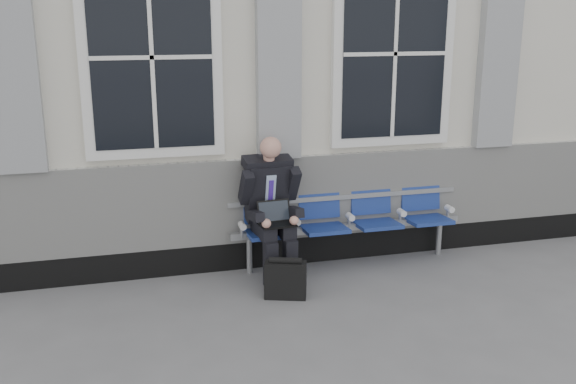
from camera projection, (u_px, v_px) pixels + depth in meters
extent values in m
plane|color=slate|center=(412.00, 312.00, 5.90)|extent=(70.00, 70.00, 0.00)
cube|color=silver|center=(306.00, 57.00, 8.61)|extent=(14.00, 4.00, 4.20)
cube|color=black|center=(356.00, 244.00, 7.23)|extent=(14.00, 0.10, 0.30)
cube|color=silver|center=(358.00, 193.00, 7.06)|extent=(14.00, 0.08, 0.90)
cube|color=#96999C|center=(9.00, 42.00, 5.77)|extent=(0.45, 0.14, 2.40)
cube|color=#96999C|center=(278.00, 40.00, 6.39)|extent=(0.45, 0.14, 2.40)
cube|color=#96999C|center=(500.00, 38.00, 7.00)|extent=(0.45, 0.14, 2.40)
cube|color=white|center=(151.00, 57.00, 6.13)|extent=(1.35, 0.10, 1.95)
cube|color=black|center=(152.00, 57.00, 6.09)|extent=(1.15, 0.02, 1.75)
cube|color=white|center=(393.00, 53.00, 6.75)|extent=(1.35, 0.10, 1.95)
cube|color=black|center=(395.00, 54.00, 6.71)|extent=(1.15, 0.02, 1.75)
cube|color=#9EA0A3|center=(348.00, 227.00, 6.96)|extent=(2.60, 0.07, 0.07)
cube|color=#9EA0A3|center=(345.00, 197.00, 6.99)|extent=(2.60, 0.05, 0.05)
cylinder|color=#9EA0A3|center=(249.00, 256.00, 6.74)|extent=(0.06, 0.06, 0.39)
cylinder|color=#9EA0A3|center=(439.00, 238.00, 7.29)|extent=(0.06, 0.06, 0.39)
cube|color=navy|center=(269.00, 233.00, 6.65)|extent=(0.46, 0.42, 0.07)
cube|color=navy|center=(265.00, 204.00, 6.78)|extent=(0.46, 0.10, 0.40)
cube|color=navy|center=(324.00, 229.00, 6.80)|extent=(0.46, 0.42, 0.07)
cube|color=navy|center=(319.00, 200.00, 6.93)|extent=(0.46, 0.10, 0.40)
cube|color=navy|center=(377.00, 224.00, 6.95)|extent=(0.46, 0.42, 0.07)
cube|color=navy|center=(371.00, 196.00, 7.08)|extent=(0.46, 0.10, 0.40)
cube|color=navy|center=(427.00, 220.00, 7.10)|extent=(0.46, 0.42, 0.07)
cube|color=navy|center=(420.00, 193.00, 7.23)|extent=(0.46, 0.10, 0.40)
cylinder|color=white|center=(242.00, 226.00, 6.58)|extent=(0.07, 0.12, 0.07)
cylinder|color=white|center=(296.00, 221.00, 6.73)|extent=(0.07, 0.12, 0.07)
cylinder|color=white|center=(350.00, 217.00, 6.88)|extent=(0.07, 0.12, 0.07)
cylinder|color=white|center=(402.00, 213.00, 7.03)|extent=(0.07, 0.12, 0.07)
cylinder|color=white|center=(450.00, 209.00, 7.17)|extent=(0.07, 0.12, 0.07)
cube|color=black|center=(273.00, 285.00, 6.37)|extent=(0.14, 0.28, 0.09)
cube|color=black|center=(292.00, 282.00, 6.44)|extent=(0.14, 0.28, 0.09)
cube|color=black|center=(271.00, 264.00, 6.37)|extent=(0.13, 0.14, 0.47)
cube|color=black|center=(290.00, 262.00, 6.44)|extent=(0.13, 0.14, 0.47)
cube|color=black|center=(264.00, 229.00, 6.50)|extent=(0.18, 0.47, 0.14)
cube|color=black|center=(283.00, 227.00, 6.57)|extent=(0.18, 0.47, 0.14)
cube|color=black|center=(267.00, 191.00, 6.63)|extent=(0.46, 0.39, 0.65)
cube|color=#B1C9E8|center=(270.00, 192.00, 6.51)|extent=(0.11, 0.10, 0.37)
cube|color=#4825B0|center=(271.00, 194.00, 6.51)|extent=(0.05, 0.08, 0.31)
cube|color=black|center=(267.00, 162.00, 6.52)|extent=(0.51, 0.28, 0.15)
cylinder|color=#DB9D89|center=(269.00, 156.00, 6.46)|extent=(0.11, 0.11, 0.10)
sphere|color=#DB9D89|center=(271.00, 148.00, 6.37)|extent=(0.22, 0.22, 0.22)
cube|color=black|center=(246.00, 188.00, 6.44)|extent=(0.13, 0.30, 0.38)
cube|color=black|center=(293.00, 184.00, 6.60)|extent=(0.13, 0.30, 0.38)
cube|color=black|center=(256.00, 216.00, 6.35)|extent=(0.12, 0.33, 0.15)
cube|color=black|center=(295.00, 212.00, 6.48)|extent=(0.12, 0.33, 0.15)
sphere|color=#DB9D89|center=(266.00, 223.00, 6.25)|extent=(0.09, 0.09, 0.09)
sphere|color=#DB9D89|center=(294.00, 220.00, 6.34)|extent=(0.09, 0.09, 0.09)
cube|color=black|center=(278.00, 224.00, 6.38)|extent=(0.36, 0.26, 0.02)
cube|color=black|center=(274.00, 211.00, 6.46)|extent=(0.35, 0.12, 0.22)
cube|color=black|center=(274.00, 211.00, 6.45)|extent=(0.31, 0.10, 0.19)
cube|color=black|center=(285.00, 280.00, 6.16)|extent=(0.43, 0.29, 0.36)
cylinder|color=black|center=(285.00, 261.00, 6.11)|extent=(0.32, 0.16, 0.06)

